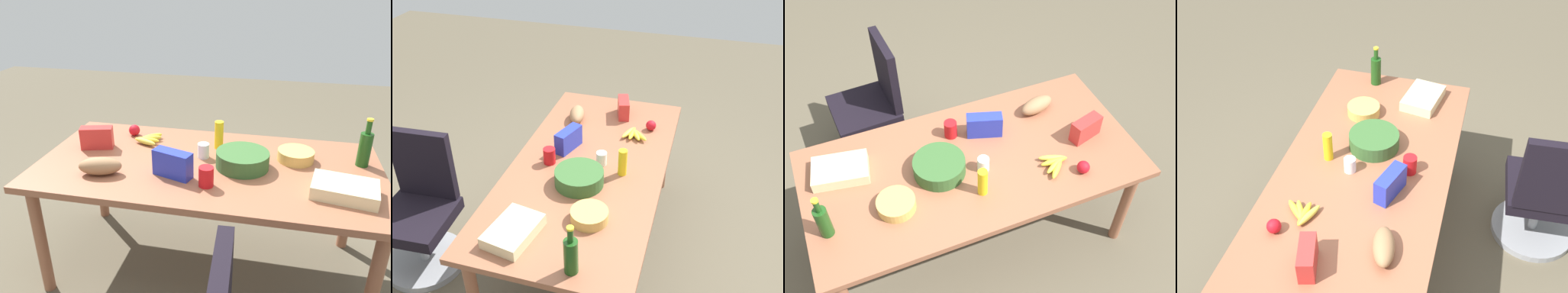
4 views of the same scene
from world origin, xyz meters
The scene contains 15 objects.
ground_plane centered at (0.00, 0.00, 0.00)m, with size 10.00×10.00×0.00m, color brown.
conference_table centered at (0.00, 0.00, 0.69)m, with size 2.01×1.00×0.77m.
office_chair centered at (0.41, -1.09, 0.37)m, with size 0.56×0.56×0.98m.
chip_bowl centered at (0.51, 0.15, 0.80)m, with size 0.21×0.21×0.07m, color tan.
paper_cup centered at (-0.04, 0.08, 0.81)m, with size 0.07×0.07×0.09m, color white.
chip_bag_red centered at (-0.73, 0.07, 0.84)m, with size 0.20×0.08×0.14m, color red.
apple_red centered at (-0.57, 0.32, 0.80)m, with size 0.08×0.08×0.08m, color red.
chip_bag_blue centered at (-0.16, -0.19, 0.84)m, with size 0.22×0.08×0.15m, color #2433B5.
salad_bowl centered at (0.20, 0.00, 0.81)m, with size 0.31×0.31×0.10m, color #315A2A.
red_solo_cup centered at (0.04, -0.26, 0.82)m, with size 0.08×0.08×0.11m, color red.
mustard_bottle centered at (0.03, 0.23, 0.86)m, with size 0.06×0.06×0.18m, color yellow.
sheet_cake centered at (0.74, -0.20, 0.80)m, with size 0.32×0.22×0.07m, color beige.
banana_bunch centered at (-0.44, 0.22, 0.79)m, with size 0.18×0.20×0.04m.
wine_bottle centered at (0.89, 0.17, 0.88)m, with size 0.09×0.09×0.29m.
bread_loaf centered at (-0.56, -0.25, 0.82)m, with size 0.24×0.11×0.10m, color #946B47.
Camera 2 is at (2.34, 0.68, 2.49)m, focal length 41.43 mm.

